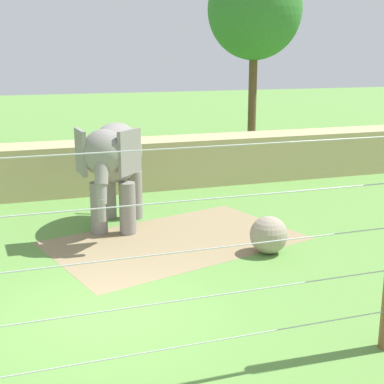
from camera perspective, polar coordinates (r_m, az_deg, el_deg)
name	(u,v)px	position (r m, az deg, el deg)	size (l,w,h in m)	color
ground_plane	(108,313)	(11.18, -8.72, -12.31)	(120.00, 120.00, 0.00)	#609342
dirt_patch	(175,240)	(15.04, -1.75, -5.03)	(6.52, 4.06, 0.01)	#937F5B
embankment_wall	(58,169)	(20.39, -13.72, 2.32)	(36.00, 1.80, 1.80)	tan
elephant	(114,159)	(15.69, -8.06, 3.38)	(2.49, 3.98, 3.09)	gray
enrichment_ball	(269,235)	(14.12, 7.94, -4.41)	(0.97, 0.97, 0.97)	gray
cable_fence	(138,274)	(7.87, -5.65, -8.49)	(9.69, 0.25, 3.86)	brown
tree_left_of_centre	(255,10)	(30.08, 6.51, 18.20)	(4.88, 4.88, 9.69)	brown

